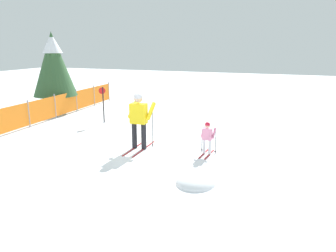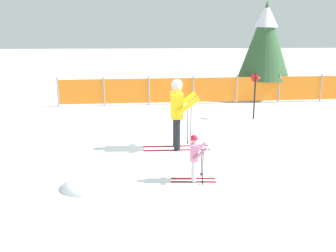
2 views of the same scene
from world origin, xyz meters
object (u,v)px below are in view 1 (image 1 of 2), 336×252
safety_fence (43,110)px  trail_marker (103,101)px  conifer_far (53,63)px  skier_child (207,136)px  skier_adult (139,115)px

safety_fence → trail_marker: bearing=-68.6°
safety_fence → conifer_far: size_ratio=3.08×
conifer_far → skier_child: bearing=-113.0°
skier_adult → conifer_far: conifer_far is taller
safety_fence → conifer_far: conifer_far is taller
conifer_far → trail_marker: (-1.16, -3.41, -1.45)m
safety_fence → conifer_far: 2.97m
skier_adult → safety_fence: bearing=70.2°
skier_adult → trail_marker: skier_adult is taller
skier_adult → skier_child: size_ratio=1.80×
skier_adult → skier_child: 2.24m
safety_fence → trail_marker: size_ratio=7.76×
skier_adult → safety_fence: skier_adult is taller
skier_child → safety_fence: bearing=81.4°
skier_child → trail_marker: 5.77m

